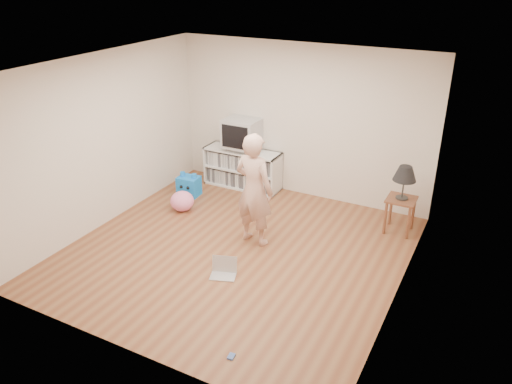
{
  "coord_description": "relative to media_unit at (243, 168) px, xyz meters",
  "views": [
    {
      "loc": [
        3.06,
        -5.26,
        3.76
      ],
      "look_at": [
        0.11,
        0.4,
        0.79
      ],
      "focal_mm": 35.0,
      "sensor_mm": 36.0,
      "label": 1
    }
  ],
  "objects": [
    {
      "name": "playing_cards",
      "position": [
        1.99,
        -3.88,
        -0.34
      ],
      "size": [
        0.07,
        0.1,
        0.02
      ],
      "primitive_type": "cube",
      "rotation": [
        0.0,
        0.0,
        0.11
      ],
      "color": "#4A6EC6",
      "rests_on": "ground"
    },
    {
      "name": "crt_tv",
      "position": [
        0.0,
        -0.02,
        0.67
      ],
      "size": [
        0.6,
        0.53,
        0.5
      ],
      "color": "#B2B2B8",
      "rests_on": "dvd_deck"
    },
    {
      "name": "media_unit",
      "position": [
        0.0,
        0.0,
        0.0
      ],
      "size": [
        1.4,
        0.45,
        0.7
      ],
      "color": "white",
      "rests_on": "ground"
    },
    {
      "name": "plush_blue",
      "position": [
        -0.65,
        -0.79,
        -0.17
      ],
      "size": [
        0.38,
        0.34,
        0.42
      ],
      "rotation": [
        0.0,
        0.0,
        0.08
      ],
      "color": "#0E7AF3",
      "rests_on": "ground"
    },
    {
      "name": "person",
      "position": [
        1.1,
        -1.66,
        0.48
      ],
      "size": [
        0.66,
        0.48,
        1.66
      ],
      "primitive_type": "imported",
      "rotation": [
        0.0,
        0.0,
        2.99
      ],
      "color": "#D8A693",
      "rests_on": "ground"
    },
    {
      "name": "ground",
      "position": [
        1.01,
        -2.04,
        -0.35
      ],
      "size": [
        4.5,
        4.5,
        0.0
      ],
      "primitive_type": "plane",
      "color": "brown",
      "rests_on": "ground"
    },
    {
      "name": "plush_pink",
      "position": [
        -0.42,
        -1.32,
        -0.19
      ],
      "size": [
        0.45,
        0.45,
        0.33
      ],
      "primitive_type": "ellipsoid",
      "rotation": [
        0.0,
        0.0,
        0.18
      ],
      "color": "pink",
      "rests_on": "ground"
    },
    {
      "name": "table_lamp",
      "position": [
        2.9,
        -0.39,
        0.59
      ],
      "size": [
        0.34,
        0.34,
        0.52
      ],
      "color": "#333333",
      "rests_on": "side_table"
    },
    {
      "name": "walls",
      "position": [
        1.01,
        -2.04,
        0.95
      ],
      "size": [
        4.52,
        4.52,
        2.6
      ],
      "color": "silver",
      "rests_on": "ground"
    },
    {
      "name": "side_table",
      "position": [
        2.9,
        -0.39,
        0.07
      ],
      "size": [
        0.42,
        0.42,
        0.55
      ],
      "color": "brown",
      "rests_on": "ground"
    },
    {
      "name": "ceiling",
      "position": [
        1.01,
        -2.04,
        2.25
      ],
      "size": [
        4.5,
        4.5,
        0.01
      ],
      "primitive_type": "cube",
      "color": "white",
      "rests_on": "walls"
    },
    {
      "name": "dvd_deck",
      "position": [
        0.0,
        -0.02,
        0.39
      ],
      "size": [
        0.45,
        0.35,
        0.07
      ],
      "primitive_type": "cube",
      "color": "gray",
      "rests_on": "media_unit"
    },
    {
      "name": "laptop",
      "position": [
        1.14,
        -2.61,
        -0.29
      ],
      "size": [
        0.4,
        0.36,
        0.23
      ],
      "rotation": [
        0.0,
        0.0,
        0.34
      ],
      "color": "silver",
      "rests_on": "ground"
    }
  ]
}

